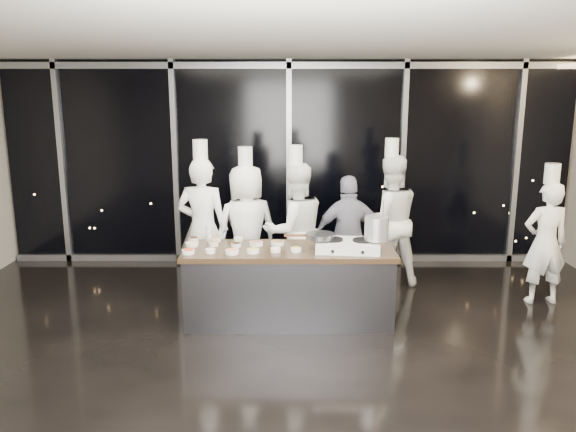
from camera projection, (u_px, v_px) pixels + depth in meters
The scene contains 15 objects.
ground at pixel (289, 354), 5.89m from camera, with size 9.00×9.00×0.00m, color black.
room_shell at pixel (307, 139), 5.42m from camera, with size 9.02×7.02×3.21m.
window_wall at pixel (289, 163), 8.91m from camera, with size 8.90×0.11×3.20m.
demo_counter at pixel (289, 285), 6.68m from camera, with size 2.46×0.86×0.90m.
stove at pixel (348, 245), 6.48m from camera, with size 0.76×0.52×0.14m.
frying_pan at pixel (319, 236), 6.49m from camera, with size 0.60×0.37×0.06m.
stock_pot at pixel (377, 228), 6.39m from camera, with size 0.27×0.27×0.27m, color silver.
prep_bowls at pixel (234, 246), 6.61m from camera, with size 1.38×0.71×0.05m.
squeeze_bottle at pixel (209, 231), 6.89m from camera, with size 0.07×0.07×0.26m.
chef_far_left at pixel (203, 228), 7.37m from camera, with size 0.75×0.55×2.11m.
chef_left at pixel (246, 229), 7.53m from camera, with size 1.02×0.88×2.00m.
chef_center at pixel (295, 230), 7.42m from camera, with size 1.06×0.95×2.04m.
guest at pixel (349, 236), 7.49m from camera, with size 0.99×0.47×1.63m.
chef_right at pixel (389, 220), 7.90m from camera, with size 1.01×0.84×2.09m.
chef_side at pixel (545, 241), 7.20m from camera, with size 0.61×0.43×1.83m.
Camera 1 is at (-0.00, -5.45, 2.67)m, focal length 35.00 mm.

